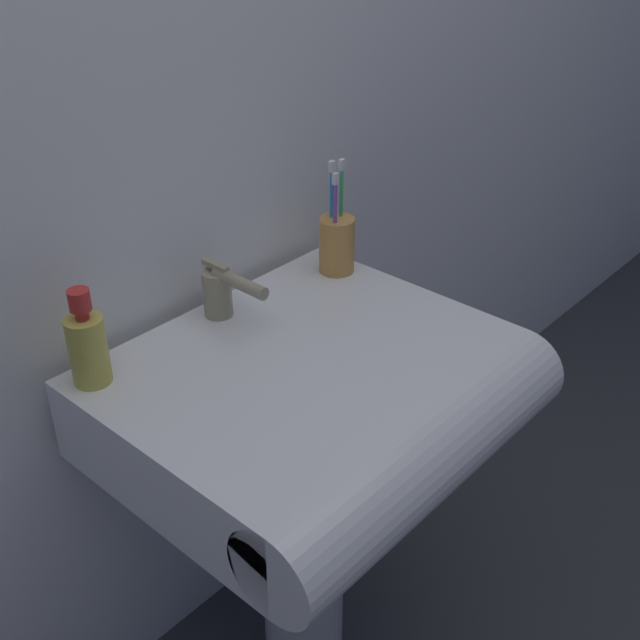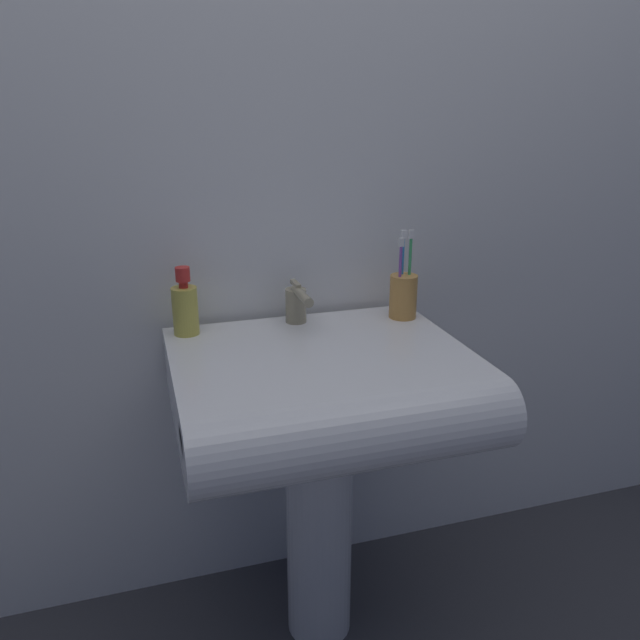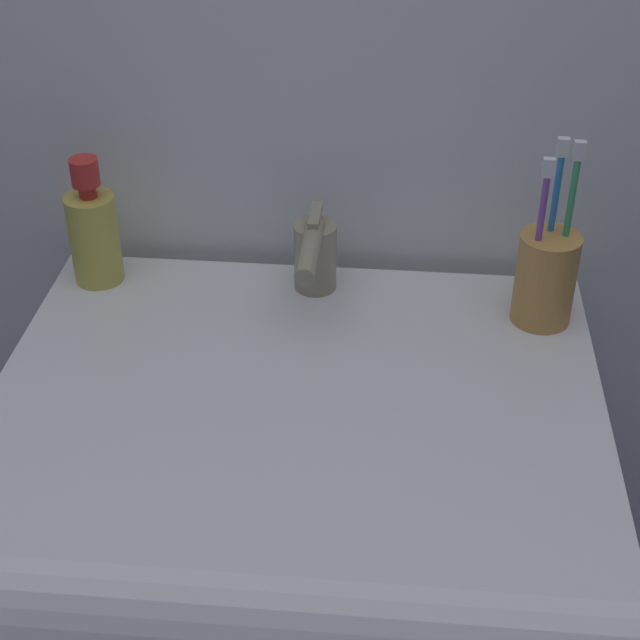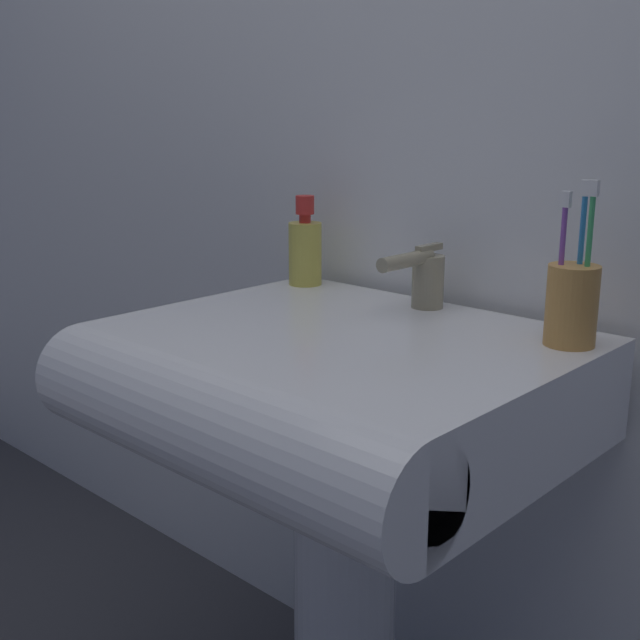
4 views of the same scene
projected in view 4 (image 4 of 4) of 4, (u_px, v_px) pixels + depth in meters
sink_pedestal at (344, 610)px, 1.22m from camera, size 0.15×0.15×0.60m
sink_basin at (320, 389)px, 1.09m from camera, size 0.62×0.54×0.14m
faucet at (425, 277)px, 1.22m from camera, size 0.05×0.14×0.10m
toothbrush_cup at (572, 302)px, 1.03m from camera, size 0.07×0.07×0.21m
soap_bottle at (305, 249)px, 1.39m from camera, size 0.06×0.06×0.15m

